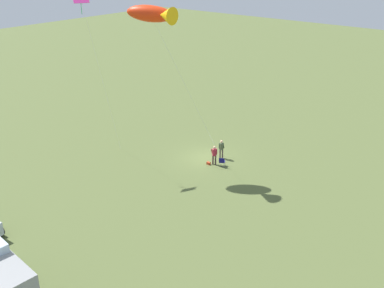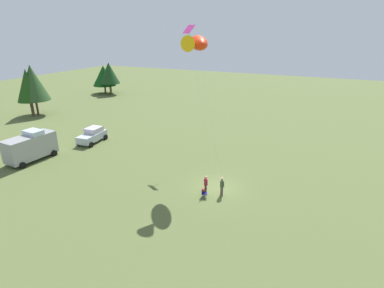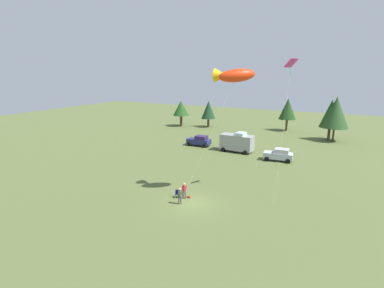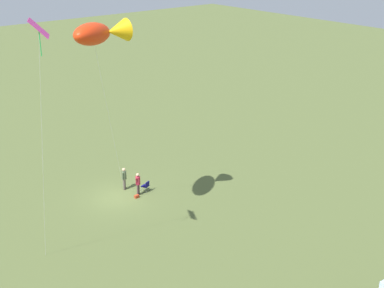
{
  "view_description": "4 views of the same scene",
  "coord_description": "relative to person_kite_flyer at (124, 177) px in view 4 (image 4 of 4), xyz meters",
  "views": [
    {
      "loc": [
        -22.2,
        29.04,
        17.39
      ],
      "look_at": [
        -2.38,
        4.93,
        3.7
      ],
      "focal_mm": 42.0,
      "sensor_mm": 36.0,
      "label": 1
    },
    {
      "loc": [
        -23.32,
        -8.17,
        13.72
      ],
      "look_at": [
        -1.07,
        2.09,
        4.43
      ],
      "focal_mm": 28.0,
      "sensor_mm": 36.0,
      "label": 2
    },
    {
      "loc": [
        12.8,
        -25.16,
        13.09
      ],
      "look_at": [
        -1.98,
        3.7,
        5.19
      ],
      "focal_mm": 28.0,
      "sensor_mm": 36.0,
      "label": 3
    },
    {
      "loc": [
        18.0,
        30.3,
        18.06
      ],
      "look_at": [
        -3.59,
        4.1,
        4.53
      ],
      "focal_mm": 50.0,
      "sensor_mm": 36.0,
      "label": 4
    }
  ],
  "objects": [
    {
      "name": "kite_diamond_rainbow",
      "position": [
        8.64,
        7.19,
        12.53
      ],
      "size": [
        1.33,
        3.6,
        14.31
      ],
      "color": "#D43190",
      "rests_on": "ground"
    },
    {
      "name": "ground_plane",
      "position": [
        1.05,
        0.81,
        -1.02
      ],
      "size": [
        160.0,
        160.0,
        0.0
      ],
      "primitive_type": "plane",
      "color": "#546132"
    },
    {
      "name": "kite_large_fish",
      "position": [
        3.75,
        4.17,
        11.67
      ],
      "size": [
        6.08,
        5.93,
        13.5
      ],
      "color": "red",
      "rests_on": "ground"
    },
    {
      "name": "folding_chair",
      "position": [
        -1.04,
        1.33,
        -0.53
      ],
      "size": [
        0.63,
        0.63,
        0.82
      ],
      "rotation": [
        0.0,
        0.0,
        5.11
      ],
      "color": "navy",
      "rests_on": "ground"
    },
    {
      "name": "backpack_on_grass",
      "position": [
        0.09,
        1.75,
        -0.91
      ],
      "size": [
        0.33,
        0.23,
        0.22
      ],
      "primitive_type": "cube",
      "rotation": [
        0.0,
        0.0,
        3.18
      ],
      "color": "#AD381C",
      "rests_on": "ground"
    },
    {
      "name": "person_spectator",
      "position": [
        -0.28,
        1.42,
        0.0
      ],
      "size": [
        0.54,
        0.49,
        1.74
      ],
      "rotation": [
        0.0,
        0.0,
        5.42
      ],
      "color": "#423132",
      "rests_on": "ground"
    },
    {
      "name": "person_kite_flyer",
      "position": [
        0.0,
        0.0,
        0.0
      ],
      "size": [
        0.48,
        0.52,
        1.74
      ],
      "rotation": [
        0.0,
        0.0,
        5.53
      ],
      "color": "#544745",
      "rests_on": "ground"
    }
  ]
}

